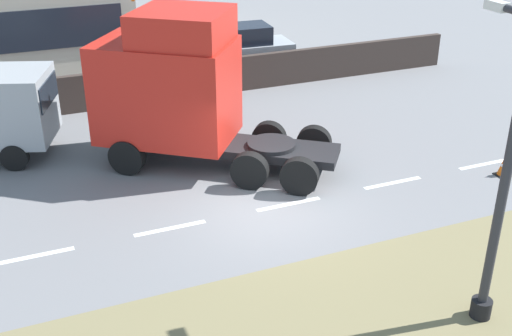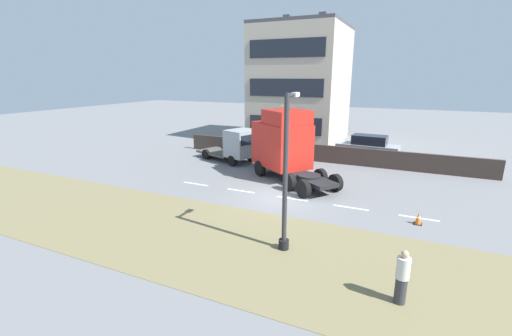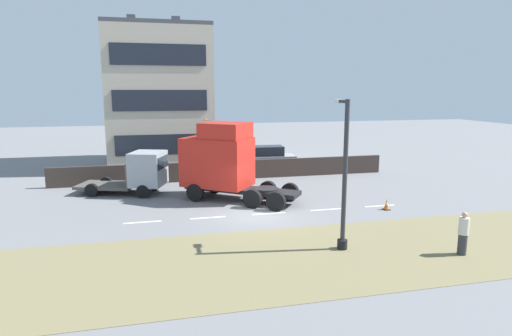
% 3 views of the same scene
% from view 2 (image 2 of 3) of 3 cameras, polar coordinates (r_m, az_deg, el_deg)
% --- Properties ---
extents(ground_plane, '(120.00, 120.00, 0.00)m').
position_cam_2_polar(ground_plane, '(19.37, 4.07, -4.81)').
color(ground_plane, slate).
rests_on(ground_plane, ground).
extents(grass_verge, '(7.00, 44.00, 0.01)m').
position_cam_2_polar(grass_verge, '(14.36, -4.69, -12.21)').
color(grass_verge, olive).
rests_on(grass_verge, ground).
extents(lane_markings, '(0.16, 14.60, 0.00)m').
position_cam_2_polar(lane_markings, '(19.15, 6.03, -5.09)').
color(lane_markings, white).
rests_on(lane_markings, ground).
extents(boundary_wall, '(0.25, 24.00, 1.35)m').
position_cam_2_polar(boundary_wall, '(27.47, 10.81, 2.41)').
color(boundary_wall, '#382D28').
rests_on(boundary_wall, ground).
extents(building_block, '(9.62, 8.19, 12.54)m').
position_cam_2_polar(building_block, '(35.95, 7.60, 13.61)').
color(building_block, '#B7AD99').
rests_on(building_block, ground).
extents(lorry_cab, '(5.95, 6.77, 4.65)m').
position_cam_2_polar(lorry_cab, '(22.46, 4.68, 3.97)').
color(lorry_cab, black).
rests_on(lorry_cab, ground).
extents(flatbed_truck, '(3.81, 5.76, 2.63)m').
position_cam_2_polar(flatbed_truck, '(26.59, -3.09, 3.81)').
color(flatbed_truck, '#999EA3').
rests_on(flatbed_truck, ground).
extents(parked_car, '(2.04, 4.79, 2.10)m').
position_cam_2_polar(parked_car, '(28.50, 18.10, 3.08)').
color(parked_car, '#9EA3A8').
rests_on(parked_car, ground).
extents(lamp_post, '(1.32, 0.41, 6.02)m').
position_cam_2_polar(lamp_post, '(12.87, 4.97, -2.65)').
color(lamp_post, black).
rests_on(lamp_post, ground).
extents(pedestrian, '(0.39, 0.39, 1.73)m').
position_cam_2_polar(pedestrian, '(11.40, 23.17, -16.46)').
color(pedestrian, '#333338').
rests_on(pedestrian, ground).
extents(traffic_cone_lead, '(0.36, 0.36, 0.58)m').
position_cam_2_polar(traffic_cone_lead, '(17.48, 25.44, -7.58)').
color(traffic_cone_lead, black).
rests_on(traffic_cone_lead, ground).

